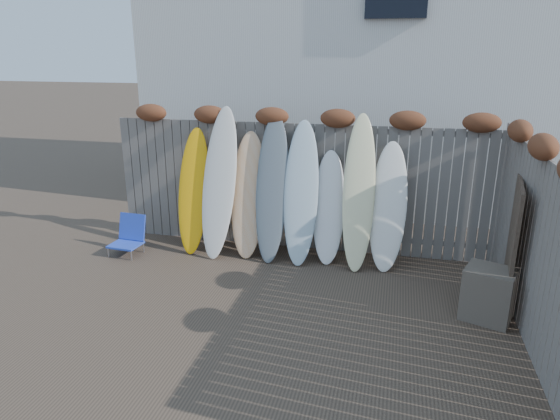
% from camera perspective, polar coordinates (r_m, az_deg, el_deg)
% --- Properties ---
extents(ground, '(80.00, 80.00, 0.00)m').
position_cam_1_polar(ground, '(6.07, -2.67, -12.45)').
color(ground, '#493A2D').
extents(back_fence, '(6.05, 0.28, 2.24)m').
position_cam_1_polar(back_fence, '(7.79, 2.45, 3.88)').
color(back_fence, slate).
rests_on(back_fence, ground).
extents(right_fence, '(0.28, 4.40, 2.24)m').
position_cam_1_polar(right_fence, '(5.82, 27.63, -3.52)').
color(right_fence, slate).
rests_on(right_fence, ground).
extents(house, '(8.50, 5.50, 6.33)m').
position_cam_1_polar(house, '(11.57, 8.94, 18.34)').
color(house, silver).
rests_on(house, ground).
extents(beach_chair, '(0.48, 0.51, 0.60)m').
position_cam_1_polar(beach_chair, '(8.19, -16.88, -2.83)').
color(beach_chair, blue).
rests_on(beach_chair, ground).
extents(wooden_crate, '(0.67, 0.62, 0.64)m').
position_cam_1_polar(wooden_crate, '(6.44, 22.71, -8.85)').
color(wooden_crate, '#484136').
rests_on(wooden_crate, ground).
extents(lattice_panel, '(0.21, 1.05, 1.59)m').
position_cam_1_polar(lattice_panel, '(6.64, 24.97, -3.89)').
color(lattice_panel, '#352420').
rests_on(lattice_panel, ground).
extents(surfboard_0, '(0.52, 0.71, 1.92)m').
position_cam_1_polar(surfboard_0, '(7.92, -9.85, 2.17)').
color(surfboard_0, '#FFAB06').
rests_on(surfboard_0, ground).
extents(surfboard_1, '(0.59, 0.83, 2.26)m').
position_cam_1_polar(surfboard_1, '(7.68, -6.95, 3.11)').
color(surfboard_1, white).
rests_on(surfboard_1, ground).
extents(surfboard_2, '(0.59, 0.72, 1.89)m').
position_cam_1_polar(surfboard_2, '(7.65, -3.65, 1.74)').
color(surfboard_2, '#F3C27A').
rests_on(surfboard_2, ground).
extents(surfboard_3, '(0.52, 0.79, 2.16)m').
position_cam_1_polar(surfboard_3, '(7.48, -0.93, 2.49)').
color(surfboard_3, slate).
rests_on(surfboard_3, ground).
extents(surfboard_4, '(0.56, 0.77, 2.09)m').
position_cam_1_polar(surfboard_4, '(7.39, 2.43, 1.97)').
color(surfboard_4, silver).
rests_on(surfboard_4, ground).
extents(surfboard_5, '(0.52, 0.63, 1.65)m').
position_cam_1_polar(surfboard_5, '(7.46, 5.59, 0.30)').
color(surfboard_5, white).
rests_on(surfboard_5, ground).
extents(surfboard_6, '(0.50, 0.80, 2.20)m').
position_cam_1_polar(surfboard_6, '(7.27, 9.00, 1.98)').
color(surfboard_6, '#FBF5B7').
rests_on(surfboard_6, ground).
extents(surfboard_7, '(0.53, 0.66, 1.82)m').
position_cam_1_polar(surfboard_7, '(7.34, 12.26, 0.37)').
color(surfboard_7, white).
rests_on(surfboard_7, ground).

